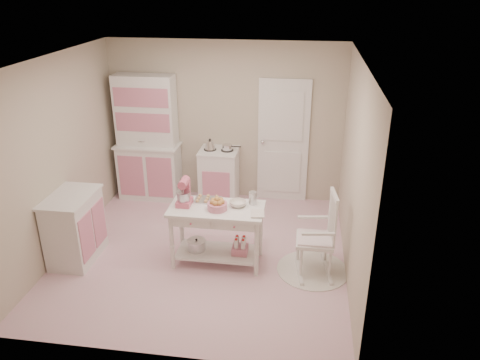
{
  "coord_description": "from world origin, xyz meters",
  "views": [
    {
      "loc": [
        1.27,
        -5.33,
        3.49
      ],
      "look_at": [
        0.46,
        0.33,
        0.98
      ],
      "focal_mm": 35.0,
      "sensor_mm": 36.0,
      "label": 1
    }
  ],
  "objects_px": {
    "rocking_chair": "(315,233)",
    "base_cabinet": "(75,227)",
    "stand_mixer": "(184,193)",
    "hutch": "(147,138)",
    "stove": "(219,176)",
    "bread_basket": "(217,206)",
    "work_table": "(217,235)"
  },
  "relations": [
    {
      "from": "rocking_chair",
      "to": "base_cabinet",
      "type": "bearing_deg",
      "value": 174.81
    },
    {
      "from": "base_cabinet",
      "to": "rocking_chair",
      "type": "relative_size",
      "value": 0.84
    },
    {
      "from": "base_cabinet",
      "to": "stand_mixer",
      "type": "relative_size",
      "value": 2.71
    },
    {
      "from": "hutch",
      "to": "rocking_chair",
      "type": "relative_size",
      "value": 1.89
    },
    {
      "from": "stove",
      "to": "bread_basket",
      "type": "distance_m",
      "value": 1.89
    },
    {
      "from": "stove",
      "to": "stand_mixer",
      "type": "distance_m",
      "value": 1.83
    },
    {
      "from": "stand_mixer",
      "to": "bread_basket",
      "type": "bearing_deg",
      "value": -8.87
    },
    {
      "from": "rocking_chair",
      "to": "stand_mixer",
      "type": "xyz_separation_m",
      "value": [
        -1.67,
        0.05,
        0.42
      ]
    },
    {
      "from": "hutch",
      "to": "base_cabinet",
      "type": "xyz_separation_m",
      "value": [
        -0.36,
        -2.0,
        -0.58
      ]
    },
    {
      "from": "stove",
      "to": "base_cabinet",
      "type": "bearing_deg",
      "value": -128.67
    },
    {
      "from": "hutch",
      "to": "stove",
      "type": "bearing_deg",
      "value": -2.39
    },
    {
      "from": "base_cabinet",
      "to": "stand_mixer",
      "type": "height_order",
      "value": "stand_mixer"
    },
    {
      "from": "stove",
      "to": "work_table",
      "type": "height_order",
      "value": "stove"
    },
    {
      "from": "base_cabinet",
      "to": "hutch",
      "type": "bearing_deg",
      "value": 79.75
    },
    {
      "from": "stove",
      "to": "rocking_chair",
      "type": "xyz_separation_m",
      "value": [
        1.55,
        -1.81,
        0.09
      ]
    },
    {
      "from": "base_cabinet",
      "to": "bread_basket",
      "type": "xyz_separation_m",
      "value": [
        1.88,
        0.13,
        0.39
      ]
    },
    {
      "from": "stove",
      "to": "base_cabinet",
      "type": "xyz_separation_m",
      "value": [
        -1.56,
        -1.95,
        0.0
      ]
    },
    {
      "from": "rocking_chair",
      "to": "stand_mixer",
      "type": "bearing_deg",
      "value": 170.36
    },
    {
      "from": "hutch",
      "to": "rocking_chair",
      "type": "distance_m",
      "value": 3.36
    },
    {
      "from": "bread_basket",
      "to": "base_cabinet",
      "type": "bearing_deg",
      "value": -176.15
    },
    {
      "from": "bread_basket",
      "to": "rocking_chair",
      "type": "bearing_deg",
      "value": 0.83
    },
    {
      "from": "stove",
      "to": "bread_basket",
      "type": "bearing_deg",
      "value": -80.0
    },
    {
      "from": "stove",
      "to": "work_table",
      "type": "relative_size",
      "value": 0.77
    },
    {
      "from": "base_cabinet",
      "to": "bread_basket",
      "type": "height_order",
      "value": "base_cabinet"
    },
    {
      "from": "base_cabinet",
      "to": "rocking_chair",
      "type": "height_order",
      "value": "rocking_chair"
    },
    {
      "from": "hutch",
      "to": "base_cabinet",
      "type": "relative_size",
      "value": 2.26
    },
    {
      "from": "stand_mixer",
      "to": "work_table",
      "type": "bearing_deg",
      "value": -2.55
    },
    {
      "from": "stove",
      "to": "work_table",
      "type": "bearing_deg",
      "value": -80.35
    },
    {
      "from": "base_cabinet",
      "to": "stove",
      "type": "bearing_deg",
      "value": 51.33
    },
    {
      "from": "base_cabinet",
      "to": "stand_mixer",
      "type": "distance_m",
      "value": 1.54
    },
    {
      "from": "bread_basket",
      "to": "stand_mixer",
      "type": "bearing_deg",
      "value": 170.96
    },
    {
      "from": "stove",
      "to": "hutch",
      "type": "bearing_deg",
      "value": 177.61
    }
  ]
}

